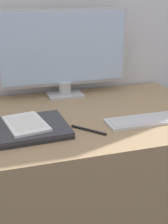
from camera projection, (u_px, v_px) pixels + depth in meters
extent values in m
cube|color=#997A56|center=(64.00, 192.00, 1.36)|extent=(1.21, 0.67, 0.71)
cube|color=#B7B7BC|center=(65.00, 95.00, 1.48)|extent=(0.16, 0.11, 0.01)
cylinder|color=#B7B7BC|center=(65.00, 88.00, 1.46)|extent=(0.06, 0.06, 0.06)
cube|color=#B7B7BC|center=(64.00, 48.00, 1.40)|extent=(0.60, 0.01, 0.34)
cube|color=#ADC6E5|center=(64.00, 48.00, 1.40)|extent=(0.57, 0.01, 0.31)
cube|color=silver|center=(145.00, 121.00, 1.18)|extent=(0.30, 0.10, 0.01)
cube|color=#B7B7BC|center=(145.00, 119.00, 1.18)|extent=(0.28, 0.08, 0.00)
cube|color=#232328|center=(18.00, 131.00, 1.09)|extent=(0.36, 0.25, 0.01)
cube|color=#333338|center=(18.00, 128.00, 1.09)|extent=(0.36, 0.25, 0.01)
cube|color=white|center=(26.00, 124.00, 1.10)|extent=(0.16, 0.21, 0.01)
cube|color=silver|center=(26.00, 122.00, 1.10)|extent=(0.12, 0.15, 0.00)
cylinder|color=black|center=(89.00, 130.00, 1.11)|extent=(0.10, 0.11, 0.01)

